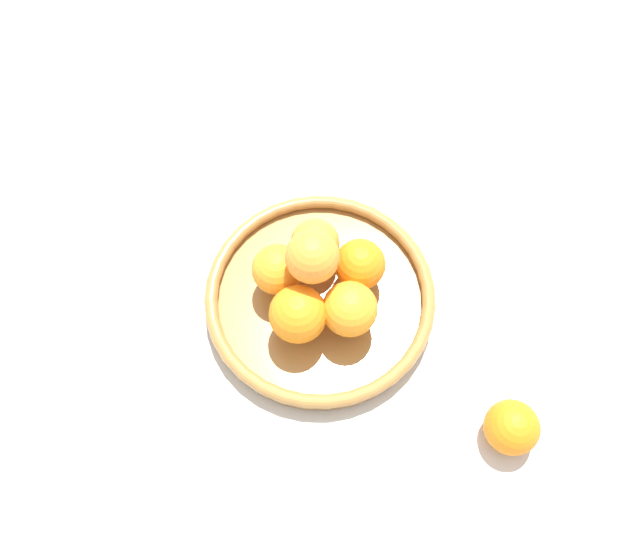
% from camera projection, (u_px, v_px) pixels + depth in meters
% --- Properties ---
extents(ground_plane, '(4.00, 4.00, 0.00)m').
position_uv_depth(ground_plane, '(320.00, 303.00, 0.86)').
color(ground_plane, beige).
extents(fruit_bowl, '(0.31, 0.31, 0.04)m').
position_uv_depth(fruit_bowl, '(320.00, 297.00, 0.85)').
color(fruit_bowl, '#A57238').
rests_on(fruit_bowl, ground_plane).
extents(orange_pile, '(0.18, 0.17, 0.12)m').
position_uv_depth(orange_pile, '(319.00, 279.00, 0.79)').
color(orange_pile, orange).
rests_on(orange_pile, fruit_bowl).
extents(stray_orange, '(0.07, 0.07, 0.07)m').
position_uv_depth(stray_orange, '(512.00, 427.00, 0.75)').
color(stray_orange, orange).
rests_on(stray_orange, ground_plane).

